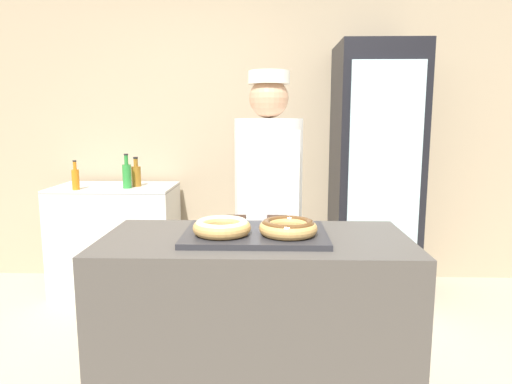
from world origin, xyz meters
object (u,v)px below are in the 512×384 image
object	(u,v)px
brownie_back_left	(235,220)
donut_light_glaze	(222,226)
chest_freezer	(117,238)
beverage_fridge	(374,172)
baker_person	(268,213)
bottle_green	(127,175)
serving_tray	(255,234)
bottle_orange	(76,178)
donut_chocolate_glaze	(288,227)
brownie_back_right	(277,220)
bottle_amber	(136,175)

from	to	relation	value
brownie_back_left	donut_light_glaze	bearing A→B (deg)	-101.79
donut_light_glaze	chest_freezer	world-z (taller)	donut_light_glaze
brownie_back_left	beverage_fridge	size ratio (longest dim) A/B	0.05
baker_person	bottle_green	world-z (taller)	baker_person
serving_tray	bottle_green	xyz separation A→B (m)	(-1.07, 1.64, 0.05)
brownie_back_left	bottle_green	world-z (taller)	bottle_green
donut_light_glaze	bottle_green	size ratio (longest dim) A/B	0.89
brownie_back_left	bottle_orange	world-z (taller)	bottle_orange
bottle_orange	bottle_green	xyz separation A→B (m)	(0.37, 0.09, 0.02)
baker_person	donut_chocolate_glaze	bearing A→B (deg)	-83.50
serving_tray	bottle_orange	bearing A→B (deg)	132.86
chest_freezer	bottle_green	size ratio (longest dim) A/B	3.57
brownie_back_left	brownie_back_right	distance (m)	0.19
bottle_green	bottle_amber	world-z (taller)	bottle_green
bottle_orange	donut_light_glaze	bearing A→B (deg)	-50.97
brownie_back_left	brownie_back_right	world-z (taller)	same
bottle_orange	bottle_green	size ratio (longest dim) A/B	0.84
donut_chocolate_glaze	brownie_back_right	bearing A→B (deg)	101.79
baker_person	bottle_green	bearing A→B (deg)	139.29
brownie_back_left	baker_person	world-z (taller)	baker_person
baker_person	serving_tray	bearing A→B (deg)	-94.67
donut_light_glaze	baker_person	world-z (taller)	baker_person
serving_tray	brownie_back_right	distance (m)	0.18
donut_chocolate_glaze	bottle_amber	size ratio (longest dim) A/B	1.02
brownie_back_left	baker_person	distance (m)	0.56
baker_person	chest_freezer	distance (m)	1.72
donut_light_glaze	beverage_fridge	size ratio (longest dim) A/B	0.12
beverage_fridge	bottle_green	bearing A→B (deg)	-177.01
donut_chocolate_glaze	chest_freezer	world-z (taller)	donut_chocolate_glaze
serving_tray	bottle_orange	xyz separation A→B (m)	(-1.44, 1.55, 0.03)
donut_light_glaze	bottle_orange	distance (m)	2.07
brownie_back_right	bottle_green	xyz separation A→B (m)	(-1.16, 1.50, 0.02)
brownie_back_left	bottle_amber	distance (m)	1.84
serving_tray	baker_person	bearing A→B (deg)	85.33
serving_tray	donut_chocolate_glaze	world-z (taller)	donut_chocolate_glaze
brownie_back_left	brownie_back_right	bearing A→B (deg)	0.00
bottle_green	donut_chocolate_glaze	bearing A→B (deg)	-54.62
serving_tray	beverage_fridge	bearing A→B (deg)	62.66
donut_chocolate_glaze	beverage_fridge	distance (m)	1.95
donut_chocolate_glaze	brownie_back_right	xyz separation A→B (m)	(-0.04, 0.20, -0.02)
bottle_orange	bottle_amber	bearing A→B (deg)	24.53
donut_chocolate_glaze	bottle_amber	bearing A→B (deg)	122.85
chest_freezer	bottle_green	world-z (taller)	bottle_green
brownie_back_left	donut_chocolate_glaze	bearing A→B (deg)	-40.28
serving_tray	donut_light_glaze	bearing A→B (deg)	-158.84
donut_chocolate_glaze	bottle_orange	xyz separation A→B (m)	(-1.58, 1.60, -0.01)
baker_person	bottle_amber	distance (m)	1.52
donut_light_glaze	bottle_orange	size ratio (longest dim) A/B	1.07
donut_light_glaze	chest_freezer	xyz separation A→B (m)	(-1.07, 1.81, -0.53)
bottle_amber	donut_chocolate_glaze	bearing A→B (deg)	-57.15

